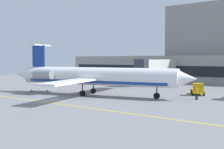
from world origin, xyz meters
The scene contains 10 objects.
ground centered at (0.00, 0.00, -0.05)m, with size 120.00×120.00×0.11m.
terminal_building centered at (8.41, 48.15, 7.26)m, with size 78.68×15.12×20.18m.
jet_bridge_east centered at (0.25, 30.86, 4.36)m, with size 2.40×16.86×5.74m.
regional_jet centered at (1.20, 7.49, 2.99)m, with size 31.48×24.78×8.21m.
baggage_tug centered at (14.54, 17.70, 0.89)m, with size 3.24×4.32×1.92m.
pushback_tractor centered at (-8.11, 24.00, 0.91)m, with size 4.18×2.90×1.95m.
fuel_tank centered at (-16.68, 27.53, 1.29)m, with size 8.06×2.06×2.28m.
marshaller centered at (16.34, 12.22, 0.95)m, with size 0.67×0.63×1.89m.
safety_cone_alpha centered at (-8.18, 6.22, 0.25)m, with size 0.47×0.47×0.55m.
safety_cone_bravo centered at (-10.38, 4.56, 0.25)m, with size 0.47×0.47×0.55m.
Camera 1 is at (30.56, -26.93, 5.79)m, focal length 45.80 mm.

